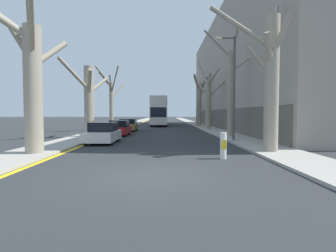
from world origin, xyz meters
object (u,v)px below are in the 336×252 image
object	(u,v)px
street_tree_right_0	(270,75)
street_tree_right_2	(208,101)
street_tree_left_0	(31,79)
parked_car_1	(119,128)
parked_car_0	(103,133)
street_tree_right_3	(199,101)
lamp_post	(233,83)
street_tree_left_1	(89,99)
parked_car_2	(128,125)
street_tree_left_2	(111,101)
double_decker_bus	(159,110)
street_tree_right_1	(231,88)
traffic_bollard	(223,146)

from	to	relation	value
street_tree_right_0	street_tree_right_2	distance (m)	18.62
street_tree_left_0	parked_car_1	world-z (taller)	street_tree_left_0
street_tree_right_2	parked_car_0	distance (m)	17.02
street_tree_right_3	lamp_post	world-z (taller)	street_tree_right_3
street_tree_left_1	lamp_post	size ratio (longest dim) A/B	0.84
street_tree_right_0	parked_car_1	xyz separation A→B (m)	(-9.41, 10.85, -3.25)
street_tree_left_0	street_tree_left_1	xyz separation A→B (m)	(0.01, 9.12, -0.41)
street_tree_left_0	lamp_post	size ratio (longest dim) A/B	0.98
parked_car_0	parked_car_2	distance (m)	11.99
street_tree_left_2	double_decker_bus	bearing A→B (deg)	68.20
street_tree_left_0	double_decker_bus	bearing A→B (deg)	80.41
street_tree_left_0	street_tree_right_0	size ratio (longest dim) A/B	0.86
parked_car_2	street_tree_right_1	bearing A→B (deg)	-40.07
street_tree_left_1	lamp_post	distance (m)	11.46
street_tree_right_3	parked_car_0	distance (m)	25.45
street_tree_left_2	parked_car_1	size ratio (longest dim) A/B	1.84
street_tree_left_1	street_tree_right_0	distance (m)	14.27
parked_car_2	lamp_post	bearing A→B (deg)	-52.64
street_tree_right_3	street_tree_right_2	bearing A→B (deg)	-90.75
street_tree_left_1	street_tree_right_1	xyz separation A→B (m)	(11.68, 0.13, 0.91)
street_tree_left_2	street_tree_right_2	world-z (taller)	street_tree_right_2
street_tree_left_0	parked_car_0	distance (m)	6.45
parked_car_2	street_tree_left_2	bearing A→B (deg)	162.82
street_tree_left_0	parked_car_2	size ratio (longest dim) A/B	1.67
street_tree_right_1	parked_car_1	world-z (taller)	street_tree_right_1
street_tree_left_0	double_decker_bus	size ratio (longest dim) A/B	0.60
street_tree_right_1	lamp_post	bearing A→B (deg)	-102.34
street_tree_right_0	street_tree_right_1	xyz separation A→B (m)	(0.22, 8.61, 0.21)
parked_car_1	parked_car_2	bearing A→B (deg)	90.00
double_decker_bus	parked_car_2	world-z (taller)	double_decker_bus
street_tree_right_2	lamp_post	xyz separation A→B (m)	(-0.53, -13.51, 0.55)
street_tree_right_1	parked_car_2	distance (m)	13.05
double_decker_bus	traffic_bollard	distance (m)	32.37
traffic_bollard	double_decker_bus	bearing A→B (deg)	96.32
parked_car_0	street_tree_left_0	bearing A→B (deg)	-110.92
street_tree_right_0	street_tree_right_2	world-z (taller)	street_tree_right_2
street_tree_left_0	traffic_bollard	world-z (taller)	street_tree_left_0
street_tree_left_0	street_tree_left_1	world-z (taller)	street_tree_left_0
street_tree_right_2	street_tree_left_2	bearing A→B (deg)	-173.70
street_tree_left_0	street_tree_right_1	xyz separation A→B (m)	(11.69, 9.25, 0.50)
double_decker_bus	lamp_post	distance (m)	26.05
street_tree_right_1	traffic_bollard	bearing A→B (deg)	-105.65
street_tree_right_2	parked_car_2	distance (m)	10.01
street_tree_right_1	lamp_post	size ratio (longest dim) A/B	1.22
double_decker_bus	street_tree_right_0	bearing A→B (deg)	-78.50
street_tree_left_2	street_tree_right_1	distance (m)	14.60
parked_car_0	traffic_bollard	distance (m)	9.28
parked_car_0	parked_car_2	bearing A→B (deg)	90.00
street_tree_right_1	lamp_post	xyz separation A→B (m)	(-0.77, -3.51, -0.00)
street_tree_right_0	street_tree_right_3	bearing A→B (deg)	89.78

